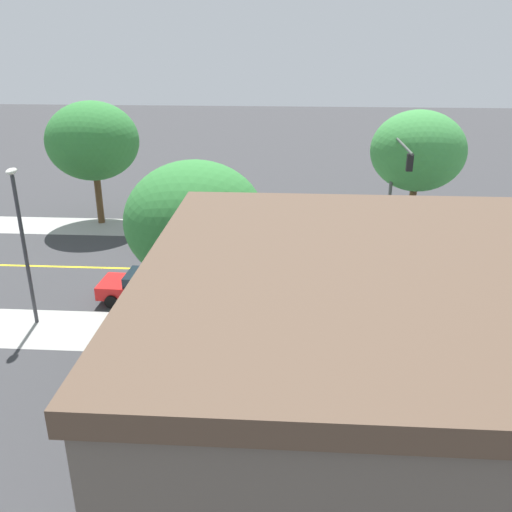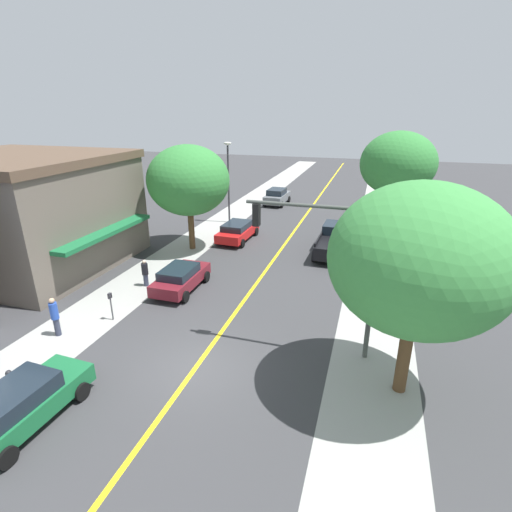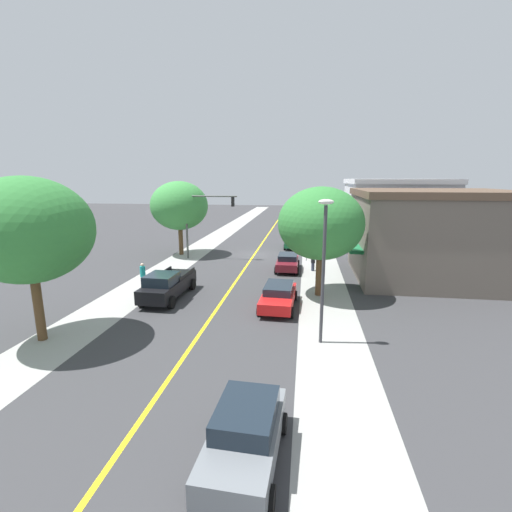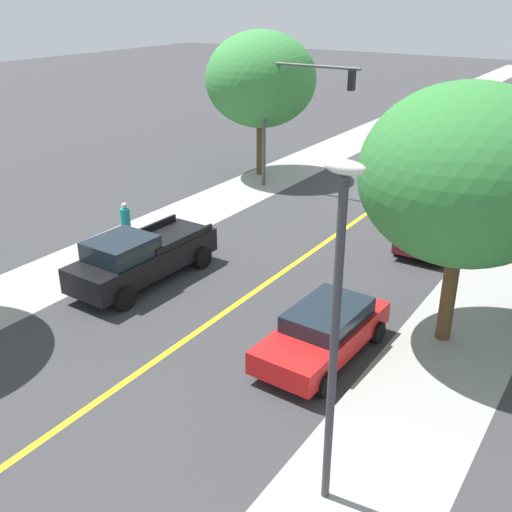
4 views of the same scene
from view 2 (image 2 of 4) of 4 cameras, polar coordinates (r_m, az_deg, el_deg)
name	(u,v)px [view 2 (image 2 of 4)]	position (r m, az deg, el deg)	size (l,w,h in m)	color
ground_plane	(196,367)	(16.08, -8.80, -15.82)	(140.00, 140.00, 0.00)	#38383A
sidewalk_left	(58,339)	(19.56, -27.05, -10.84)	(3.33, 126.00, 0.01)	#9E9E99
sidewalk_right	(371,402)	(14.93, 16.57, -19.89)	(3.33, 126.00, 0.01)	#9E9E99
road_centerline_stripe	(196,367)	(16.08, -8.80, -15.81)	(0.20, 126.00, 0.00)	yellow
pale_office_building	(23,211)	(28.51, -31.06, 5.65)	(12.36, 10.56, 6.95)	#665B51
street_tree_left_near	(420,260)	(13.33, 22.88, -0.48)	(5.81, 5.81, 7.54)	brown
street_tree_right_corner	(188,181)	(27.33, -9.88, 10.84)	(5.62, 5.62, 7.30)	brown
street_tree_left_far	(398,164)	(33.14, 20.10, 12.59)	(5.83, 5.83, 7.93)	brown
fire_hydrant	(10,379)	(17.19, -32.37, -15.04)	(0.44, 0.24, 0.77)	red
parking_meter	(111,302)	(19.76, -20.54, -6.40)	(0.12, 0.18, 1.41)	#4C4C51
traffic_light_mast	(334,253)	(15.10, 11.38, 0.50)	(5.14, 0.32, 6.49)	#474C47
street_lamp	(228,174)	(33.96, -4.09, 11.87)	(0.70, 0.36, 6.90)	#38383D
red_sedan_left_curb	(238,231)	(29.77, -2.72, 3.74)	(2.24, 4.70, 1.42)	red
grey_sedan_left_curb	(277,196)	(41.23, 3.10, 8.74)	(2.20, 4.23, 1.66)	slate
green_sedan_left_curb	(22,404)	(15.09, -31.06, -18.07)	(2.12, 4.45, 1.52)	#196638
maroon_sedan_left_curb	(181,278)	(21.95, -10.99, -3.12)	(2.01, 4.10, 1.40)	maroon
black_pickup_truck	(334,240)	(27.58, 11.43, 2.33)	(2.32, 5.72, 1.89)	black
pedestrian_blue_shirt	(55,316)	(19.44, -27.42, -7.77)	(0.34, 0.34, 1.85)	#33384C
pedestrian_black_shirt	(145,272)	(22.89, -15.96, -2.34)	(0.36, 0.36, 1.57)	#33384C
pedestrian_teal_shirt	(373,253)	(25.59, 16.82, 0.42)	(0.38, 0.38, 1.85)	black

